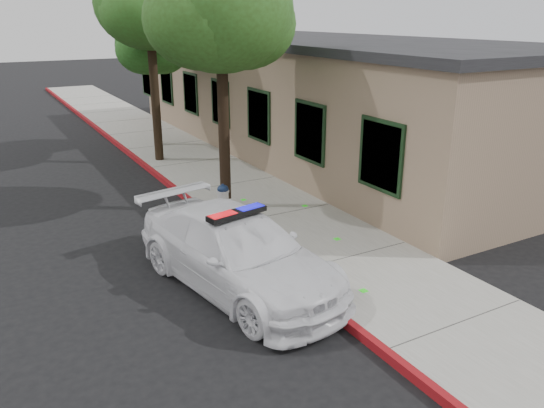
{
  "coord_description": "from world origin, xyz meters",
  "views": [
    {
      "loc": [
        -4.95,
        -8.31,
        5.03
      ],
      "look_at": [
        0.82,
        1.94,
        0.88
      ],
      "focal_mm": 35.6,
      "sensor_mm": 36.0,
      "label": 1
    }
  ],
  "objects": [
    {
      "name": "street_tree_mid",
      "position": [
        0.7,
        9.95,
        5.22
      ],
      "size": [
        3.53,
        3.67,
        6.73
      ],
      "rotation": [
        0.0,
        0.0,
        0.38
      ],
      "color": "black",
      "rests_on": "sidewalk"
    },
    {
      "name": "police_car",
      "position": [
        -0.9,
        0.22,
        0.73
      ],
      "size": [
        2.94,
        5.33,
        1.58
      ],
      "rotation": [
        0.0,
        0.0,
        0.19
      ],
      "color": "white",
      "rests_on": "ground"
    },
    {
      "name": "red_curb",
      "position": [
        0.06,
        3.0,
        0.08
      ],
      "size": [
        0.14,
        60.0,
        0.16
      ],
      "primitive_type": "cube",
      "color": "maroon",
      "rests_on": "ground"
    },
    {
      "name": "street_tree_far",
      "position": [
        1.4,
        12.22,
        3.84
      ],
      "size": [
        2.81,
        2.59,
        4.9
      ],
      "rotation": [
        0.0,
        0.0,
        -0.25
      ],
      "color": "black",
      "rests_on": "sidewalk"
    },
    {
      "name": "sidewalk",
      "position": [
        1.6,
        3.0,
        0.07
      ],
      "size": [
        3.2,
        60.0,
        0.15
      ],
      "primitive_type": "cube",
      "color": "gray",
      "rests_on": "ground"
    },
    {
      "name": "clapboard_building",
      "position": [
        6.69,
        9.0,
        2.13
      ],
      "size": [
        7.3,
        20.89,
        4.24
      ],
      "color": "#8F745D",
      "rests_on": "ground"
    },
    {
      "name": "ground",
      "position": [
        0.0,
        0.0,
        0.0
      ],
      "size": [
        120.0,
        120.0,
        0.0
      ],
      "primitive_type": "plane",
      "color": "black",
      "rests_on": "ground"
    },
    {
      "name": "fire_hydrant",
      "position": [
        0.35,
        3.65,
        0.56
      ],
      "size": [
        0.47,
        0.41,
        0.82
      ],
      "rotation": [
        0.0,
        0.0,
        -0.32
      ],
      "color": "silver",
      "rests_on": "sidewalk"
    },
    {
      "name": "street_tree_near",
      "position": [
        0.71,
        4.26,
        5.0
      ],
      "size": [
        3.9,
        3.55,
        6.5
      ],
      "rotation": [
        0.0,
        0.0,
        -0.41
      ],
      "color": "black",
      "rests_on": "sidewalk"
    }
  ]
}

